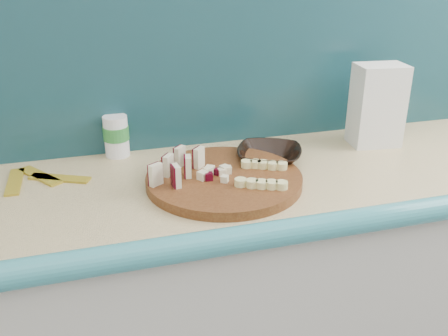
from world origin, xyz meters
TOP-DOWN VIEW (x-y plane):
  - kitchen_counter at (0.10, 1.50)m, footprint 2.20×0.63m
  - backsplash at (0.10, 1.79)m, footprint 2.20×0.02m
  - cutting_board at (0.18, 1.47)m, footprint 0.54×0.54m
  - apple_wedges at (0.06, 1.50)m, footprint 0.16×0.16m
  - apple_chunks at (0.16, 1.48)m, footprint 0.06×0.07m
  - banana_slices at (0.27, 1.43)m, footprint 0.17×0.18m
  - brown_bowl at (0.34, 1.57)m, footprint 0.24×0.24m
  - flour_bag at (0.72, 1.63)m, footprint 0.16×0.12m
  - canister at (-0.07, 1.75)m, footprint 0.08×0.08m
  - banana_peel at (-0.29, 1.64)m, footprint 0.22×0.18m

SIDE VIEW (x-z plane):
  - kitchen_counter at x=0.10m, z-range 0.00..0.91m
  - banana_peel at x=-0.29m, z-range 0.91..0.92m
  - cutting_board at x=0.18m, z-range 0.91..0.94m
  - brown_bowl at x=0.34m, z-range 0.91..0.96m
  - banana_slices at x=0.27m, z-range 0.94..0.95m
  - apple_chunks at x=0.16m, z-range 0.94..0.96m
  - apple_wedges at x=0.06m, z-range 0.94..0.99m
  - canister at x=-0.07m, z-range 0.91..1.04m
  - flour_bag at x=0.72m, z-range 0.91..1.16m
  - backsplash at x=0.10m, z-range 0.91..1.41m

